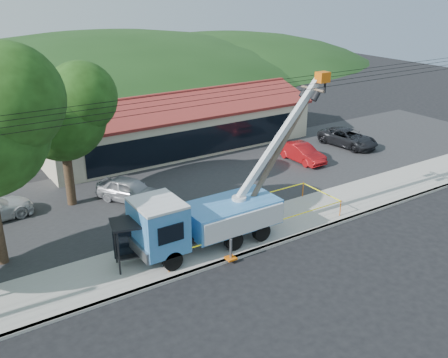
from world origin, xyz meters
name	(u,v)px	position (x,y,z in m)	size (l,w,h in m)	color
ground	(294,266)	(0.00, 0.00, 0.00)	(120.00, 120.00, 0.00)	black
curb	(268,247)	(0.00, 2.10, 0.07)	(60.00, 0.25, 0.15)	#A3A199
sidewalk	(247,232)	(0.00, 4.00, 0.07)	(60.00, 4.00, 0.15)	#A3A199
parking_lot	(179,186)	(0.00, 12.00, 0.05)	(60.00, 12.00, 0.10)	#28282B
strip_mall	(175,125)	(4.00, 19.98, 1.88)	(22.50, 8.53, 4.67)	#BFB098
tree_lot	(60,108)	(-7.00, 13.00, 6.21)	(6.30, 5.60, 8.94)	#332316
hill_center	(100,77)	(10.00, 55.00, 0.00)	(89.60, 64.00, 32.00)	#183714
hill_east	(216,65)	(30.00, 55.00, 0.00)	(72.80, 52.00, 26.00)	#183714
utility_truck	(204,217)	(-2.84, 3.88, 1.84)	(11.52, 4.25, 8.38)	black
leaning_pole	(279,149)	(1.99, 3.90, 4.62)	(5.94, 1.72, 8.30)	brown
bus_shelter	(137,231)	(-6.37, 4.17, 1.90)	(2.77, 2.06, 2.40)	black
caution_tape	(246,217)	(0.12, 4.29, 0.88)	(11.36, 3.36, 0.97)	orange
car_silver	(131,202)	(-3.75, 11.41, 0.00)	(1.78, 4.42, 1.51)	#ADAEB4
car_red	(301,162)	(10.23, 11.20, 0.00)	(1.47, 4.21, 1.39)	#A91014
car_dark	(347,147)	(16.00, 11.96, 0.00)	(2.36, 5.12, 1.42)	black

